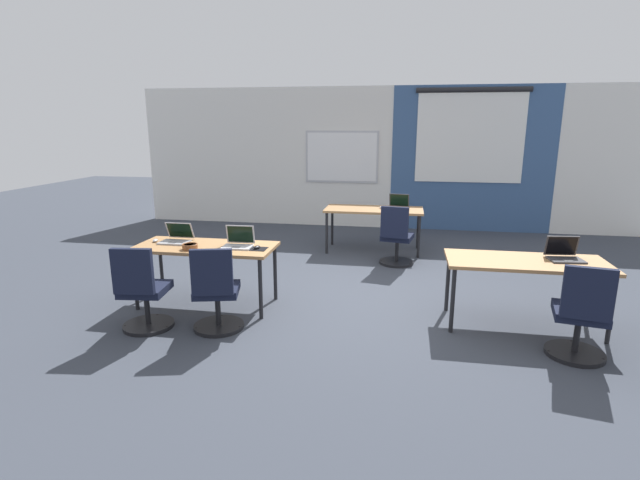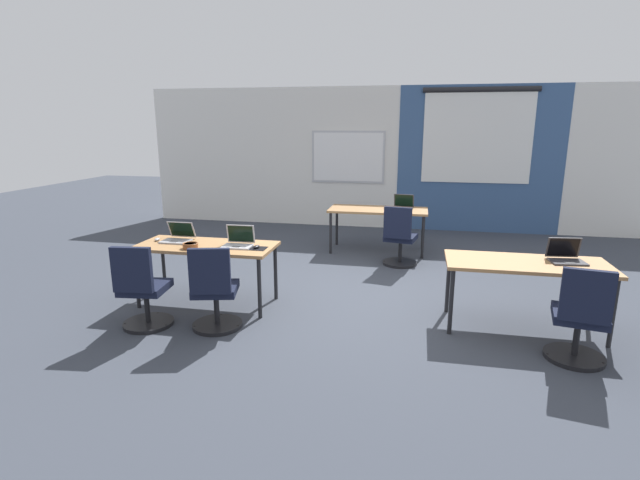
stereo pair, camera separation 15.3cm
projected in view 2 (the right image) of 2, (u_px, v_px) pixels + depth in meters
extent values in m
plane|color=#383D47|center=(361.00, 296.00, 5.92)|extent=(24.00, 24.00, 0.00)
cube|color=silver|center=(388.00, 159.00, 9.58)|extent=(10.00, 0.20, 2.80)
cube|color=#385684|center=(479.00, 160.00, 9.14)|extent=(3.08, 0.01, 2.80)
cube|color=#B7B7BC|center=(348.00, 157.00, 9.63)|extent=(1.48, 0.02, 1.04)
cube|color=white|center=(348.00, 157.00, 9.62)|extent=(1.40, 0.02, 0.96)
cube|color=white|center=(477.00, 138.00, 9.04)|extent=(2.00, 0.02, 1.68)
cylinder|color=black|center=(481.00, 89.00, 8.83)|extent=(2.10, 0.10, 0.10)
cube|color=#A37547|center=(206.00, 246.00, 5.53)|extent=(1.60, 0.70, 0.04)
cylinder|color=black|center=(137.00, 280.00, 5.48)|extent=(0.04, 0.04, 0.68)
cylinder|color=black|center=(259.00, 288.00, 5.18)|extent=(0.04, 0.04, 0.68)
cylinder|color=black|center=(164.00, 265.00, 6.05)|extent=(0.04, 0.04, 0.68)
cylinder|color=black|center=(276.00, 272.00, 5.76)|extent=(0.04, 0.04, 0.68)
cube|color=#A37547|center=(527.00, 264.00, 4.84)|extent=(1.60, 0.70, 0.04)
cylinder|color=black|center=(451.00, 302.00, 4.79)|extent=(0.04, 0.04, 0.68)
cylinder|color=black|center=(613.00, 314.00, 4.49)|extent=(0.04, 0.04, 0.68)
cylinder|color=black|center=(448.00, 283.00, 5.36)|extent=(0.04, 0.04, 0.68)
cylinder|color=black|center=(592.00, 292.00, 5.07)|extent=(0.04, 0.04, 0.68)
cube|color=#A37547|center=(378.00, 210.00, 7.85)|extent=(1.60, 0.70, 0.04)
cylinder|color=black|center=(331.00, 233.00, 7.79)|extent=(0.04, 0.04, 0.68)
cylinder|color=black|center=(423.00, 237.00, 7.50)|extent=(0.04, 0.04, 0.68)
cylinder|color=black|center=(337.00, 226.00, 8.37)|extent=(0.04, 0.04, 0.68)
cylinder|color=black|center=(423.00, 229.00, 8.07)|extent=(0.04, 0.04, 0.68)
cube|color=#9E9EA3|center=(176.00, 241.00, 5.64)|extent=(0.33, 0.23, 0.02)
cube|color=#4C4C4F|center=(174.00, 242.00, 5.59)|extent=(0.09, 0.06, 0.00)
cube|color=#9E9EA3|center=(182.00, 229.00, 5.77)|extent=(0.33, 0.10, 0.20)
cube|color=black|center=(181.00, 229.00, 5.77)|extent=(0.30, 0.08, 0.18)
ellipsoid|color=#B2B2B7|center=(157.00, 239.00, 5.71)|extent=(0.07, 0.11, 0.03)
cylinder|color=black|center=(149.00, 323.00, 5.08)|extent=(0.52, 0.52, 0.04)
cylinder|color=black|center=(147.00, 306.00, 5.03)|extent=(0.06, 0.06, 0.34)
cube|color=black|center=(145.00, 287.00, 4.98)|extent=(0.49, 0.49, 0.08)
cube|color=black|center=(132.00, 270.00, 4.67)|extent=(0.40, 0.11, 0.46)
sphere|color=black|center=(158.00, 314.00, 5.30)|extent=(0.04, 0.04, 0.04)
sphere|color=black|center=(166.00, 326.00, 4.99)|extent=(0.04, 0.04, 0.04)
sphere|color=black|center=(125.00, 325.00, 5.02)|extent=(0.04, 0.04, 0.04)
cube|color=#333338|center=(568.00, 262.00, 4.80)|extent=(0.35, 0.27, 0.02)
cube|color=#4C4C4F|center=(570.00, 262.00, 4.75)|extent=(0.10, 0.07, 0.00)
cube|color=#333338|center=(563.00, 247.00, 4.91)|extent=(0.33, 0.09, 0.22)
cube|color=black|center=(564.00, 247.00, 4.90)|extent=(0.30, 0.08, 0.19)
cylinder|color=black|center=(574.00, 357.00, 4.34)|extent=(0.52, 0.52, 0.04)
cylinder|color=black|center=(576.00, 337.00, 4.30)|extent=(0.06, 0.06, 0.34)
cube|color=black|center=(579.00, 316.00, 4.25)|extent=(0.51, 0.51, 0.08)
cube|color=black|center=(587.00, 296.00, 3.96)|extent=(0.40, 0.13, 0.46)
sphere|color=black|center=(571.00, 346.00, 4.55)|extent=(0.04, 0.04, 0.04)
sphere|color=black|center=(603.00, 365.00, 4.20)|extent=(0.04, 0.04, 0.04)
sphere|color=black|center=(547.00, 356.00, 4.36)|extent=(0.04, 0.04, 0.04)
cube|color=#333338|center=(402.00, 209.00, 7.80)|extent=(0.36, 0.27, 0.02)
cube|color=#4C4C4F|center=(401.00, 209.00, 7.75)|extent=(0.10, 0.07, 0.00)
cube|color=#333338|center=(404.00, 200.00, 7.90)|extent=(0.34, 0.11, 0.22)
cube|color=black|center=(404.00, 200.00, 7.90)|extent=(0.30, 0.09, 0.19)
ellipsoid|color=#B2B2B7|center=(386.00, 208.00, 7.87)|extent=(0.08, 0.11, 0.03)
cylinder|color=black|center=(400.00, 263.00, 7.27)|extent=(0.52, 0.52, 0.04)
cylinder|color=black|center=(400.00, 251.00, 7.22)|extent=(0.06, 0.06, 0.34)
cube|color=black|center=(401.00, 237.00, 7.17)|extent=(0.51, 0.51, 0.08)
cube|color=black|center=(398.00, 223.00, 6.88)|extent=(0.40, 0.13, 0.46)
sphere|color=black|center=(403.00, 259.00, 7.48)|extent=(0.04, 0.04, 0.04)
sphere|color=black|center=(413.00, 266.00, 7.12)|extent=(0.04, 0.04, 0.04)
sphere|color=black|center=(384.00, 262.00, 7.29)|extent=(0.04, 0.04, 0.04)
cube|color=#B7B7BC|center=(237.00, 246.00, 5.41)|extent=(0.34, 0.24, 0.02)
cube|color=#4C4C4F|center=(236.00, 247.00, 5.36)|extent=(0.09, 0.06, 0.00)
cube|color=#B7B7BC|center=(241.00, 234.00, 5.51)|extent=(0.33, 0.06, 0.22)
cube|color=black|center=(241.00, 234.00, 5.51)|extent=(0.30, 0.05, 0.19)
cube|color=black|center=(257.00, 248.00, 5.35)|extent=(0.22, 0.19, 0.00)
ellipsoid|color=black|center=(257.00, 247.00, 5.35)|extent=(0.08, 0.11, 0.03)
cylinder|color=black|center=(218.00, 325.00, 5.03)|extent=(0.52, 0.52, 0.04)
cylinder|color=black|center=(217.00, 308.00, 4.99)|extent=(0.06, 0.06, 0.34)
cube|color=black|center=(216.00, 289.00, 4.94)|extent=(0.53, 0.53, 0.08)
cube|color=black|center=(210.00, 271.00, 4.63)|extent=(0.40, 0.15, 0.46)
sphere|color=black|center=(221.00, 316.00, 5.26)|extent=(0.04, 0.04, 0.04)
sphere|color=black|center=(238.00, 327.00, 4.97)|extent=(0.04, 0.04, 0.04)
sphere|color=black|center=(195.00, 328.00, 4.95)|extent=(0.04, 0.04, 0.04)
cylinder|color=brown|center=(190.00, 246.00, 5.36)|extent=(0.17, 0.17, 0.05)
torus|color=brown|center=(190.00, 244.00, 5.35)|extent=(0.18, 0.18, 0.02)
cylinder|color=#B26628|center=(190.00, 244.00, 5.35)|extent=(0.14, 0.14, 0.01)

